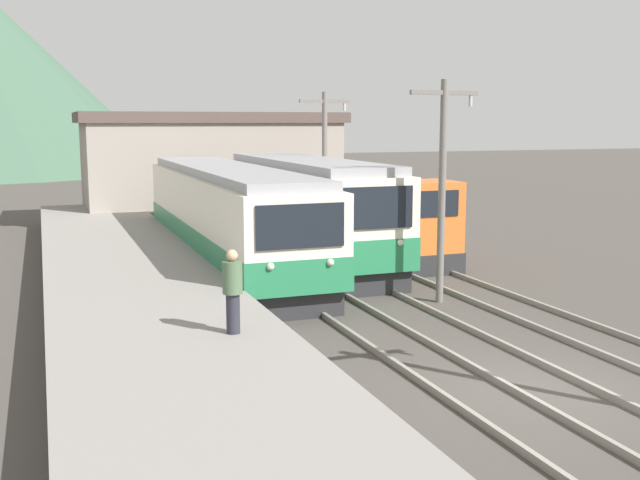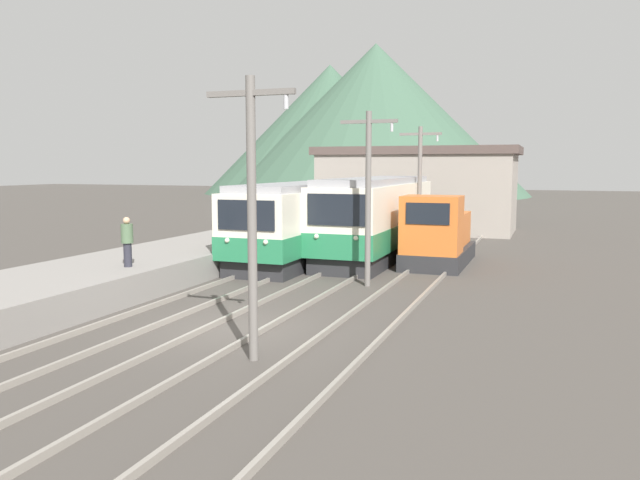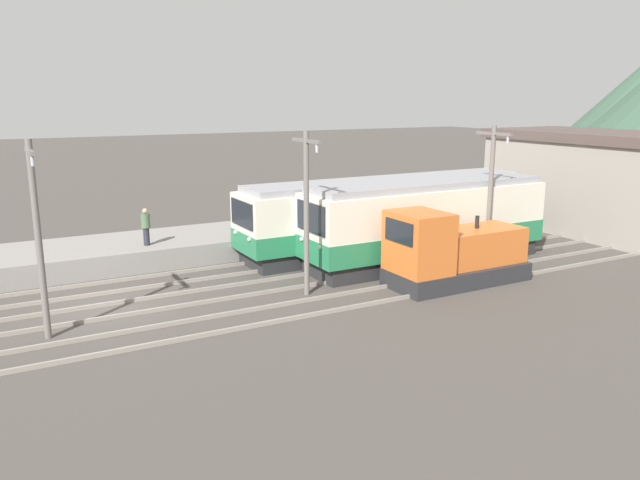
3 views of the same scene
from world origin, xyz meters
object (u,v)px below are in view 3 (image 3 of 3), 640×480
at_px(shunting_locomotive, 451,254).
at_px(catenary_mast_mid, 306,207).
at_px(person_on_platform, 146,225).
at_px(catenary_mast_near, 38,232).
at_px(commuter_train_left, 389,217).
at_px(commuter_train_center, 426,225).
at_px(catenary_mast_far, 491,189).

distance_m(shunting_locomotive, catenary_mast_mid, 6.16).
xyz_separation_m(catenary_mast_mid, person_on_platform, (-6.84, -4.19, -1.51)).
xyz_separation_m(catenary_mast_near, person_on_platform, (-6.84, 4.71, -1.51)).
bearing_deg(shunting_locomotive, commuter_train_left, 169.21).
relative_size(catenary_mast_mid, person_on_platform, 3.73).
bearing_deg(catenary_mast_near, commuter_train_center, 95.53).
relative_size(commuter_train_center, catenary_mast_near, 1.91).
height_order(commuter_train_center, catenary_mast_far, catenary_mast_far).
relative_size(commuter_train_center, person_on_platform, 7.14).
relative_size(catenary_mast_near, catenary_mast_mid, 1.00).
xyz_separation_m(catenary_mast_near, catenary_mast_mid, (0.00, 8.90, 0.00)).
bearing_deg(person_on_platform, catenary_mast_far, 62.42).
relative_size(shunting_locomotive, catenary_mast_near, 0.96).
height_order(commuter_train_left, person_on_platform, commuter_train_left).
relative_size(shunting_locomotive, catenary_mast_mid, 0.96).
bearing_deg(commuter_train_center, catenary_mast_far, 55.79).
bearing_deg(catenary_mast_near, shunting_locomotive, 84.13).
bearing_deg(commuter_train_center, shunting_locomotive, -19.96).
xyz_separation_m(shunting_locomotive, person_on_platform, (-8.33, -9.79, 0.60)).
relative_size(commuter_train_left, commuter_train_center, 1.31).
distance_m(catenary_mast_far, person_on_platform, 14.85).
xyz_separation_m(commuter_train_center, person_on_platform, (-5.33, -10.88, 0.11)).
height_order(commuter_train_center, person_on_platform, commuter_train_center).
bearing_deg(catenary_mast_mid, person_on_platform, -148.50).
height_order(commuter_train_center, catenary_mast_mid, catenary_mast_mid).
bearing_deg(commuter_train_left, person_on_platform, -103.08).
bearing_deg(catenary_mast_far, commuter_train_center, -124.21).
height_order(commuter_train_center, shunting_locomotive, commuter_train_center).
height_order(commuter_train_left, shunting_locomotive, commuter_train_left).
height_order(catenary_mast_mid, person_on_platform, catenary_mast_mid).
relative_size(commuter_train_left, shunting_locomotive, 2.62).
xyz_separation_m(commuter_train_center, catenary_mast_near, (1.51, -15.59, 1.62)).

